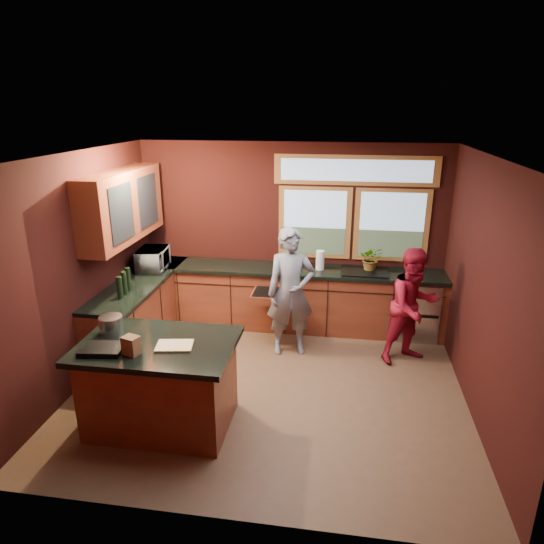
% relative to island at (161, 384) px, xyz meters
% --- Properties ---
extents(floor, '(4.50, 4.50, 0.00)m').
position_rel_island_xyz_m(floor, '(1.00, 0.87, -0.48)').
color(floor, brown).
rests_on(floor, ground).
extents(room_shell, '(4.52, 4.02, 2.71)m').
position_rel_island_xyz_m(room_shell, '(0.41, 1.19, 1.32)').
color(room_shell, black).
rests_on(room_shell, ground).
extents(back_counter, '(4.50, 0.64, 0.93)m').
position_rel_island_xyz_m(back_counter, '(1.20, 2.57, -0.01)').
color(back_counter, '#552114').
rests_on(back_counter, floor).
extents(left_counter, '(0.64, 2.30, 0.93)m').
position_rel_island_xyz_m(left_counter, '(-0.95, 1.72, -0.01)').
color(left_counter, '#552114').
rests_on(left_counter, floor).
extents(island, '(1.55, 1.05, 0.95)m').
position_rel_island_xyz_m(island, '(0.00, 0.00, 0.00)').
color(island, '#552114').
rests_on(island, floor).
extents(person_grey, '(0.71, 0.56, 1.72)m').
position_rel_island_xyz_m(person_grey, '(1.13, 1.78, 0.38)').
color(person_grey, slate).
rests_on(person_grey, floor).
extents(person_red, '(0.93, 0.87, 1.52)m').
position_rel_island_xyz_m(person_red, '(2.70, 1.79, 0.28)').
color(person_red, maroon).
rests_on(person_red, floor).
extents(microwave, '(0.43, 0.59, 0.31)m').
position_rel_island_xyz_m(microwave, '(-0.92, 2.21, 0.60)').
color(microwave, '#999999').
rests_on(microwave, left_counter).
extents(potted_plant, '(0.33, 0.28, 0.36)m').
position_rel_island_xyz_m(potted_plant, '(2.19, 2.62, 0.63)').
color(potted_plant, '#999999').
rests_on(potted_plant, back_counter).
extents(paper_towel, '(0.12, 0.12, 0.28)m').
position_rel_island_xyz_m(paper_towel, '(1.46, 2.57, 0.59)').
color(paper_towel, white).
rests_on(paper_towel, back_counter).
extents(cutting_board, '(0.39, 0.30, 0.02)m').
position_rel_island_xyz_m(cutting_board, '(0.20, -0.05, 0.48)').
color(cutting_board, tan).
rests_on(cutting_board, island).
extents(stock_pot, '(0.24, 0.24, 0.18)m').
position_rel_island_xyz_m(stock_pot, '(-0.55, 0.15, 0.56)').
color(stock_pot, '#BAB9BF').
rests_on(stock_pot, island).
extents(paper_bag, '(0.18, 0.16, 0.18)m').
position_rel_island_xyz_m(paper_bag, '(-0.15, -0.25, 0.56)').
color(paper_bag, brown).
rests_on(paper_bag, island).
extents(black_tray, '(0.43, 0.32, 0.05)m').
position_rel_island_xyz_m(black_tray, '(-0.45, -0.25, 0.49)').
color(black_tray, black).
rests_on(black_tray, island).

